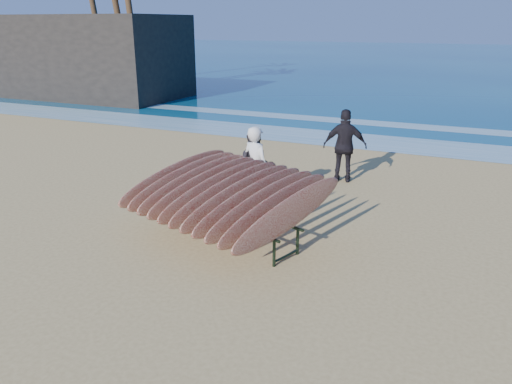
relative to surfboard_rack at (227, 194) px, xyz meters
The scene contains 9 objects.
ground 1.21m from the surfboard_rack, 49.23° to the right, with size 120.00×120.00×0.00m, color tan.
ocean 54.41m from the surfboard_rack, 89.45° to the left, with size 160.00×160.00×0.00m, color navy.
foam_near 9.45m from the surfboard_rack, 86.83° to the left, with size 160.00×160.00×0.00m, color white.
foam_far 12.94m from the surfboard_rack, 87.69° to the left, with size 160.00×160.00×0.00m, color white.
surfboard_rack is the anchor object (origin of this frame).
person_white 1.86m from the surfboard_rack, 96.93° to the left, with size 0.68×0.44×1.86m, color silver.
person_dark_a 2.04m from the surfboard_rack, 98.36° to the left, with size 0.83×0.64×1.70m, color black.
person_dark_b 4.64m from the surfboard_rack, 75.85° to the left, with size 1.12×0.47×1.92m, color black.
building 21.50m from the surfboard_rack, 137.44° to the left, with size 9.88×5.49×4.39m, color #2D2823.
Camera 1 is at (3.66, -7.40, 4.01)m, focal length 35.00 mm.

